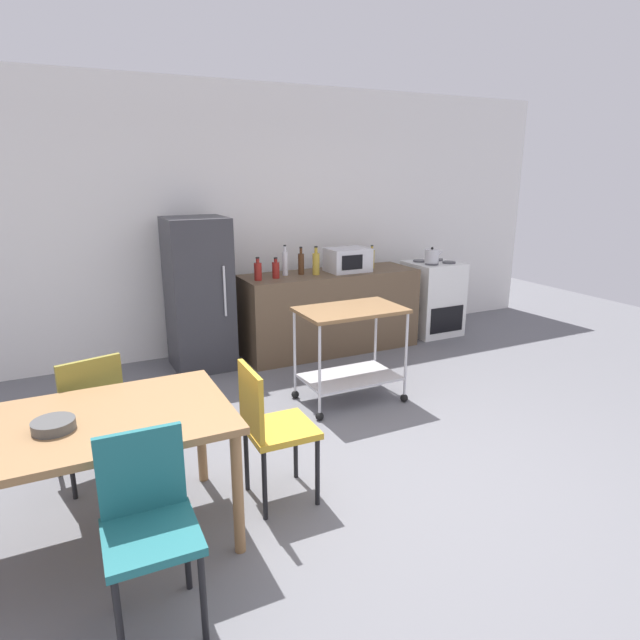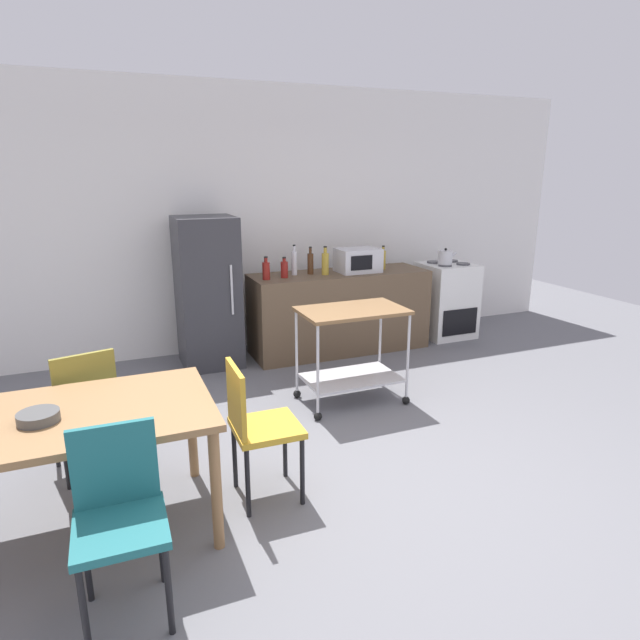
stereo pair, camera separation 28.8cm
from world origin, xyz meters
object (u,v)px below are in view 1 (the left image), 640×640
dining_table (84,435)px  kitchen_cart (350,339)px  chair_teal (148,518)px  refrigerator (199,294)px  bottle_soy_sauce (258,271)px  fruit_bowl (53,425)px  bottle_soda (276,270)px  bottle_vinegar (301,263)px  bottle_olive_oil (285,263)px  kettle (432,256)px  chair_olive (89,410)px  microwave (348,260)px  stove_oven (432,298)px  bottle_sparkling_water (316,263)px  chair_mustard (270,424)px  bottle_sesame_oil (372,259)px

dining_table → kitchen_cart: kitchen_cart is taller
chair_teal → refrigerator: size_ratio=0.57×
bottle_soy_sauce → fruit_bowl: size_ratio=1.16×
bottle_soda → bottle_vinegar: bearing=14.0°
bottle_olive_oil → kettle: 1.85m
chair_olive → microwave: bearing=-162.6°
bottle_olive_oil → bottle_vinegar: (0.18, -0.02, -0.01)m
dining_table → bottle_soda: 3.15m
stove_oven → bottle_vinegar: (-1.79, 0.02, 0.57)m
chair_teal → stove_oven: (3.93, 3.09, -0.07)m
fruit_bowl → bottle_soda: bearing=48.4°
chair_teal → bottle_soy_sauce: 3.44m
kitchen_cart → microwave: microwave is taller
chair_teal → bottle_sparkling_water: 3.82m
chair_mustard → kettle: size_ratio=3.71×
chair_teal → chair_mustard: bearing=38.3°
chair_olive → bottle_sesame_oil: bottle_sesame_oil is taller
kitchen_cart → refrigerator: bearing=123.5°
kitchen_cart → chair_teal: bearing=-139.0°
stove_oven → refrigerator: bearing=178.4°
bottle_sesame_oil → bottle_soy_sauce: bearing=-177.0°
bottle_sparkling_water → bottle_vinegar: bearing=146.4°
chair_teal → kettle: 4.87m
bottle_soda → bottle_sparkling_water: (0.46, -0.01, 0.04)m
microwave → fruit_bowl: (-3.02, -2.44, -0.25)m
bottle_sparkling_water → microwave: 0.40m
bottle_soy_sauce → bottle_vinegar: size_ratio=0.80×
chair_teal → bottle_vinegar: bearing=56.3°
kitchen_cart → bottle_soda: bearing=97.4°
bottle_olive_oil → refrigerator: bearing=177.4°
chair_olive → bottle_sparkling_water: (2.44, 1.70, 0.51)m
fruit_bowl → kitchen_cart: bearing=26.0°
stove_oven → refrigerator: 2.92m
stove_oven → microwave: bearing=-177.4°
bottle_olive_oil → fruit_bowl: (-2.31, -2.54, -0.26)m
bottle_olive_oil → microwave: bearing=-7.7°
chair_teal → chair_mustard: (0.81, 0.62, 0.00)m
chair_olive → bottle_soda: (1.98, 1.71, 0.47)m
stove_oven → bottle_soy_sauce: bearing=-177.8°
dining_table → bottle_vinegar: size_ratio=5.03×
kettle → bottle_sesame_oil: bearing=174.0°
stove_oven → chair_mustard: bearing=-141.6°
bottle_soy_sauce → microwave: microwave is taller
chair_teal → bottle_olive_oil: 3.73m
bottle_vinegar → stove_oven: bearing=-0.6°
dining_table → microwave: size_ratio=3.26×
chair_olive → bottle_soy_sauce: bottle_soy_sauce is taller
chair_olive → chair_mustard: bearing=130.4°
stove_oven → microwave: size_ratio=2.00×
kitchen_cart → fruit_bowl: size_ratio=4.42×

